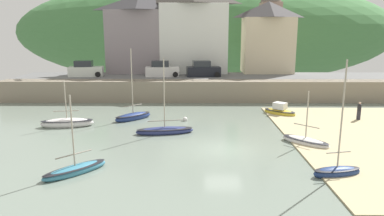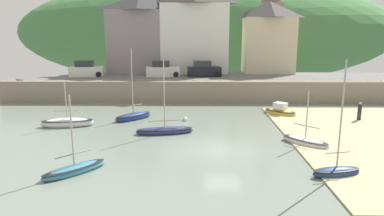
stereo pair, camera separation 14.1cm
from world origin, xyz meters
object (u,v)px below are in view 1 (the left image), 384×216
at_px(sailboat_far_left, 75,169).
at_px(parked_car_end_of_row, 203,70).
at_px(motorboat_with_cabin, 133,116).
at_px(church_with_spire, 270,15).
at_px(waterfront_building_left, 140,33).
at_px(waterfront_building_centre, 194,28).
at_px(sailboat_tall_mast, 337,171).
at_px(rowboat_small_beached, 305,141).
at_px(parked_car_near_slipway, 86,70).
at_px(person_on_slipway, 359,110).
at_px(sailboat_white_hull, 165,130).
at_px(parked_car_by_wall, 162,70).
at_px(mooring_buoy, 185,119).
at_px(waterfront_building_right, 268,37).
at_px(fishing_boat_green, 280,111).
at_px(sailboat_blue_trim, 67,123).

height_order(sailboat_far_left, parked_car_end_of_row, sailboat_far_left).
bearing_deg(motorboat_with_cabin, church_with_spire, 7.68).
height_order(waterfront_building_left, waterfront_building_centre, waterfront_building_centre).
bearing_deg(motorboat_with_cabin, sailboat_tall_mast, -87.56).
relative_size(rowboat_small_beached, motorboat_with_cabin, 0.60).
bearing_deg(sailboat_tall_mast, waterfront_building_left, 105.38).
distance_m(waterfront_building_left, sailboat_far_left, 30.37).
distance_m(sailboat_far_left, parked_car_near_slipway, 26.03).
bearing_deg(motorboat_with_cabin, person_on_slipway, -45.11).
distance_m(waterfront_building_centre, sailboat_white_hull, 22.95).
relative_size(parked_car_by_wall, parked_car_end_of_row, 0.99).
distance_m(parked_car_end_of_row, mooring_buoy, 13.39).
height_order(waterfront_building_left, parked_car_near_slipway, waterfront_building_left).
xyz_separation_m(parked_car_near_slipway, person_on_slipway, (28.29, -12.73, -2.22)).
bearing_deg(sailboat_far_left, parked_car_by_wall, 37.88).
relative_size(waterfront_building_left, church_with_spire, 0.68).
relative_size(rowboat_small_beached, parked_car_end_of_row, 0.93).
bearing_deg(parked_car_by_wall, parked_car_end_of_row, -5.00).
bearing_deg(mooring_buoy, sailboat_white_hull, -110.43).
relative_size(waterfront_building_centre, motorboat_with_cabin, 1.75).
xyz_separation_m(sailboat_far_left, mooring_buoy, (5.91, 12.06, -0.09)).
distance_m(sailboat_white_hull, rowboat_small_beached, 10.60).
distance_m(waterfront_building_right, sailboat_tall_mast, 30.55).
bearing_deg(parked_car_by_wall, person_on_slipway, -39.09).
height_order(rowboat_small_beached, sailboat_far_left, sailboat_far_left).
bearing_deg(rowboat_small_beached, sailboat_tall_mast, -44.45).
bearing_deg(sailboat_tall_mast, fishing_boat_green, 77.17).
height_order(church_with_spire, fishing_boat_green, church_with_spire).
xyz_separation_m(waterfront_building_centre, rowboat_small_beached, (8.02, -24.08, -8.02)).
xyz_separation_m(sailboat_white_hull, sailboat_far_left, (-4.42, -8.06, -0.02)).
distance_m(sailboat_tall_mast, mooring_buoy, 15.14).
height_order(waterfront_building_centre, parked_car_end_of_row, waterfront_building_centre).
bearing_deg(sailboat_blue_trim, sailboat_far_left, -77.69).
relative_size(church_with_spire, sailboat_white_hull, 2.49).
relative_size(motorboat_with_cabin, mooring_buoy, 14.72).
bearing_deg(person_on_slipway, parked_car_near_slipway, 155.77).
bearing_deg(parked_car_end_of_row, church_with_spire, 34.50).
relative_size(waterfront_building_left, sailboat_blue_trim, 2.27).
bearing_deg(sailboat_far_left, parked_car_near_slipway, 59.26).
relative_size(waterfront_building_left, parked_car_end_of_row, 2.41).
xyz_separation_m(motorboat_with_cabin, parked_car_near_slipway, (-7.92, 12.38, 2.92)).
height_order(sailboat_tall_mast, rowboat_small_beached, sailboat_tall_mast).
relative_size(sailboat_blue_trim, parked_car_by_wall, 1.07).
xyz_separation_m(church_with_spire, parked_car_near_slipway, (-24.35, -8.50, -6.94)).
bearing_deg(sailboat_tall_mast, motorboat_with_cabin, 124.83).
distance_m(person_on_slipway, mooring_buoy, 15.64).
relative_size(fishing_boat_green, parked_car_near_slipway, 0.78).
distance_m(sailboat_white_hull, parked_car_by_wall, 17.24).
distance_m(church_with_spire, sailboat_far_left, 39.08).
bearing_deg(church_with_spire, waterfront_building_right, -104.72).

